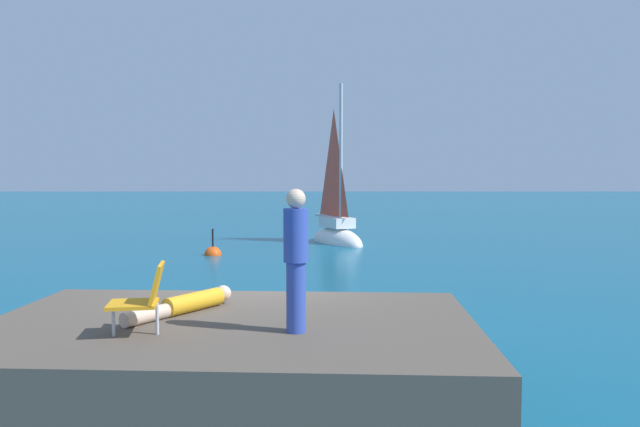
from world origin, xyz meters
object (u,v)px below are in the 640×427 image
object	(u,v)px
person_sunbather	(188,304)
person_standing	(297,256)
sailboat_near	(338,233)
beach_chair	(145,296)
marker_buoy	(214,255)

from	to	relation	value
person_sunbather	person_standing	distance (m)	1.90
sailboat_near	beach_chair	world-z (taller)	sailboat_near
sailboat_near	person_standing	xyz separation A→B (m)	(-0.90, -16.17, 1.34)
person_standing	marker_buoy	size ratio (longest dim) A/B	1.43
person_standing	beach_chair	xyz separation A→B (m)	(-1.68, -0.13, -0.42)
sailboat_near	beach_chair	distance (m)	16.53
sailboat_near	person_sunbather	bearing A→B (deg)	-34.29
person_sunbather	marker_buoy	world-z (taller)	person_sunbather
person_standing	marker_buoy	bearing A→B (deg)	-164.99
person_standing	marker_buoy	distance (m)	13.16
person_standing	beach_chair	world-z (taller)	person_standing
marker_buoy	person_sunbather	bearing A→B (deg)	-81.57
sailboat_near	person_standing	world-z (taller)	sailboat_near
person_standing	sailboat_near	bearing A→B (deg)	177.68
sailboat_near	person_sunbather	world-z (taller)	sailboat_near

